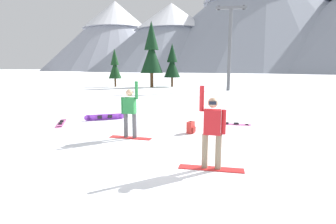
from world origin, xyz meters
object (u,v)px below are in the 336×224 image
loose_snowboard_near_left (105,117)px  loose_snowboard_far_spare (61,123)px  pine_tree_slender (115,66)px  backpack_red (191,128)px  loose_snowboard_near_right (231,124)px  pine_tree_leaning (152,52)px  pine_tree_broad (172,63)px  snowboarder_foreground (212,131)px  snowboarder_midground (130,112)px  ski_lift_tower (230,43)px

loose_snowboard_near_left → loose_snowboard_far_spare: bearing=-146.9°
loose_snowboard_near_left → pine_tree_slender: bearing=107.7°
loose_snowboard_far_spare → backpack_red: size_ratio=3.95×
loose_snowboard_near_left → loose_snowboard_near_right: bearing=-2.4°
pine_tree_leaning → pine_tree_broad: size_ratio=1.47×
loose_snowboard_near_left → pine_tree_slender: 22.80m
snowboarder_foreground → loose_snowboard_far_spare: 7.87m
snowboarder_midground → pine_tree_slender: (-8.97, 24.58, 1.74)m
snowboarder_midground → pine_tree_broad: size_ratio=0.36×
backpack_red → loose_snowboard_near_left: bearing=154.3°
snowboarder_midground → loose_snowboard_near_left: snowboarder_midground is taller
pine_tree_slender → pine_tree_broad: (7.37, 0.92, 0.35)m
loose_snowboard_near_left → pine_tree_leaning: pine_tree_leaning is taller
pine_tree_leaning → pine_tree_broad: pine_tree_leaning is taller
snowboarder_foreground → backpack_red: snowboarder_foreground is taller
loose_snowboard_far_spare → ski_lift_tower: ski_lift_tower is taller
snowboarder_midground → loose_snowboard_near_left: bearing=125.0°
pine_tree_leaning → pine_tree_slender: size_ratio=1.66×
loose_snowboard_near_left → backpack_red: 4.61m
loose_snowboard_near_left → ski_lift_tower: (7.24, 17.60, 4.93)m
backpack_red → pine_tree_slender: bearing=115.1°
snowboarder_foreground → ski_lift_tower: size_ratio=0.23×
loose_snowboard_near_right → pine_tree_broad: pine_tree_broad is taller
loose_snowboard_near_right → ski_lift_tower: (1.43, 17.84, 5.06)m
snowboarder_foreground → pine_tree_broad: 28.42m
loose_snowboard_near_right → pine_tree_slender: bearing=120.2°
pine_tree_broad → ski_lift_tower: (6.75, -4.92, 2.06)m
snowboarder_midground → loose_snowboard_near_right: snowboarder_midground is taller
pine_tree_leaning → ski_lift_tower: 9.88m
loose_snowboard_near_left → pine_tree_leaning: size_ratio=0.21×
loose_snowboard_near_left → pine_tree_broad: (0.50, 22.51, 2.87)m
snowboarder_midground → pine_tree_broad: 25.64m
backpack_red → ski_lift_tower: ski_lift_tower is taller
snowboarder_midground → loose_snowboard_far_spare: 4.28m
loose_snowboard_far_spare → loose_snowboard_near_left: (1.61, 1.05, 0.13)m
pine_tree_broad → loose_snowboard_far_spare: bearing=-95.1°
loose_snowboard_far_spare → pine_tree_slender: pine_tree_slender is taller
pine_tree_leaning → ski_lift_tower: size_ratio=0.93×
snowboarder_foreground → loose_snowboard_near_right: (1.00, 5.26, -0.93)m
pine_tree_leaning → loose_snowboard_far_spare: bearing=-89.1°
snowboarder_foreground → pine_tree_leaning: 27.76m
loose_snowboard_near_right → pine_tree_slender: 25.40m
snowboarder_foreground → loose_snowboard_far_spare: snowboarder_foreground is taller
snowboarder_foreground → loose_snowboard_far_spare: size_ratio=1.08×
loose_snowboard_far_spare → loose_snowboard_near_left: 1.92m
loose_snowboard_far_spare → backpack_red: 5.84m
pine_tree_slender → ski_lift_tower: size_ratio=0.56×
snowboarder_midground → pine_tree_broad: bearing=93.6°
snowboarder_foreground → loose_snowboard_near_right: bearing=79.2°
snowboarder_foreground → ski_lift_tower: (2.43, 23.10, 4.13)m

